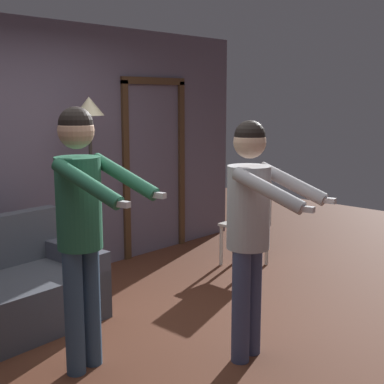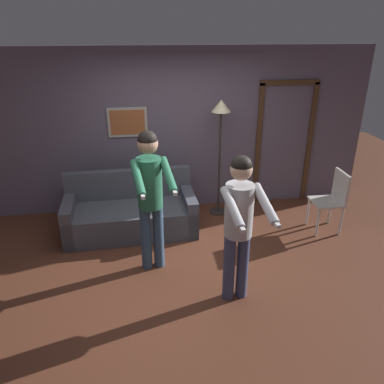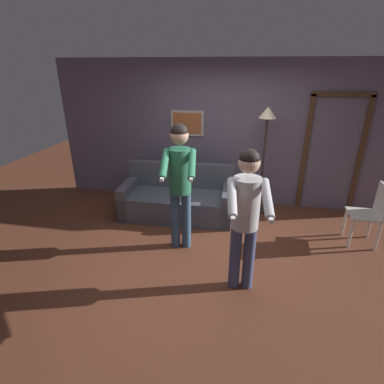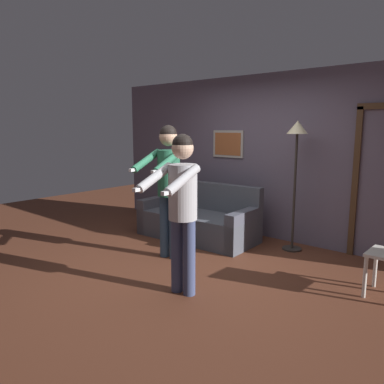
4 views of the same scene
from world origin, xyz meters
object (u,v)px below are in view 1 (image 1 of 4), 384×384
torchiere_lamp (90,134)px  person_standing_right (251,218)px  dining_chair_distant (249,218)px  person_standing_left (81,213)px

torchiere_lamp → person_standing_right: bearing=-96.4°
person_standing_right → dining_chair_distant: size_ratio=1.83×
dining_chair_distant → person_standing_right: bearing=-143.1°
torchiere_lamp → person_standing_left: torchiere_lamp is taller
torchiere_lamp → person_standing_right: (-0.24, -2.14, -0.47)m
torchiere_lamp → person_standing_right: size_ratio=1.09×
person_standing_left → dining_chair_distant: size_ratio=1.93×
person_standing_right → dining_chair_distant: (1.79, 1.34, -0.51)m
person_standing_right → dining_chair_distant: person_standing_right is taller
person_standing_right → torchiere_lamp: bearing=83.6°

